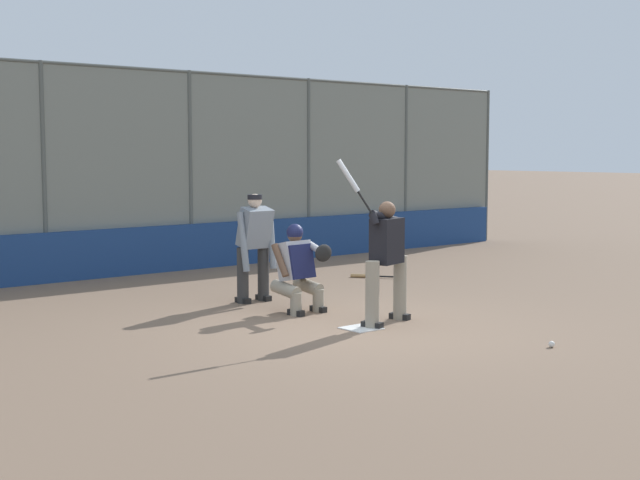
# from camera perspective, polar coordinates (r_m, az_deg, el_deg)

# --- Properties ---
(ground_plane) EXTENTS (160.00, 160.00, 0.00)m
(ground_plane) POSITION_cam_1_polar(r_m,az_deg,el_deg) (11.40, 2.65, -5.69)
(ground_plane) COLOR #7A604C
(home_plate_marker) EXTENTS (0.43, 0.43, 0.01)m
(home_plate_marker) POSITION_cam_1_polar(r_m,az_deg,el_deg) (11.40, 2.65, -5.66)
(home_plate_marker) COLOR white
(home_plate_marker) RESTS_ON ground_plane
(backstop_fence) EXTENTS (20.42, 0.08, 3.79)m
(backstop_fence) POSITION_cam_1_polar(r_m,az_deg,el_deg) (16.57, -12.61, 4.62)
(backstop_fence) COLOR #515651
(backstop_fence) RESTS_ON ground_plane
(padding_wall) EXTENTS (19.93, 0.18, 0.86)m
(padding_wall) POSITION_cam_1_polar(r_m,az_deg,el_deg) (16.58, -12.34, -0.74)
(padding_wall) COLOR navy
(padding_wall) RESTS_ON ground_plane
(batter_at_plate) EXTENTS (1.11, 0.54, 2.16)m
(batter_at_plate) POSITION_cam_1_polar(r_m,az_deg,el_deg) (11.61, 4.25, -1.12)
(batter_at_plate) COLOR gray
(batter_at_plate) RESTS_ON ground_plane
(catcher_behind_plate) EXTENTS (0.66, 0.78, 1.24)m
(catcher_behind_plate) POSITION_cam_1_polar(r_m,az_deg,el_deg) (12.46, -1.37, -1.72)
(catcher_behind_plate) COLOR gray
(catcher_behind_plate) RESTS_ON ground_plane
(umpire_home) EXTENTS (0.66, 0.40, 1.62)m
(umpire_home) POSITION_cam_1_polar(r_m,az_deg,el_deg) (13.30, -4.21, -0.28)
(umpire_home) COLOR #333333
(umpire_home) RESTS_ON ground_plane
(spare_bat_by_padding) EXTENTS (0.56, 0.71, 0.07)m
(spare_bat_by_padding) POSITION_cam_1_polar(r_m,az_deg,el_deg) (15.95, 3.08, -2.31)
(spare_bat_by_padding) COLOR black
(spare_bat_by_padding) RESTS_ON ground_plane
(fielding_glove_on_dirt) EXTENTS (0.28, 0.21, 0.10)m
(fielding_glove_on_dirt) POSITION_cam_1_polar(r_m,az_deg,el_deg) (17.59, -2.82, -1.51)
(fielding_glove_on_dirt) COLOR black
(fielding_glove_on_dirt) RESTS_ON ground_plane
(baseball_loose) EXTENTS (0.07, 0.07, 0.07)m
(baseball_loose) POSITION_cam_1_polar(r_m,az_deg,el_deg) (10.65, 14.61, -6.47)
(baseball_loose) COLOR white
(baseball_loose) RESTS_ON ground_plane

